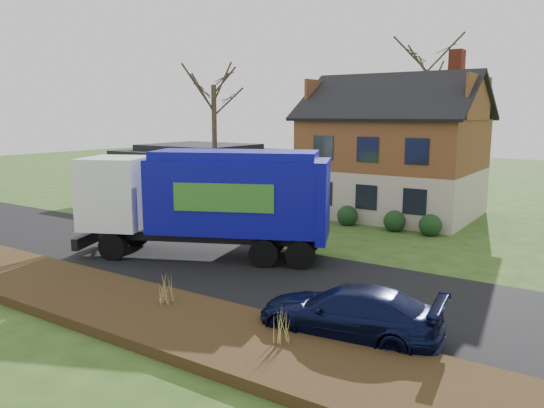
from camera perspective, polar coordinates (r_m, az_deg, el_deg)
The scene contains 12 objects.
ground at distance 21.05m, azimuth -6.58°, elevation -6.44°, with size 120.00×120.00×0.00m, color #2B4617.
road at distance 21.04m, azimuth -6.58°, elevation -6.41°, with size 80.00×7.00×0.02m, color black.
mulch_verge at distance 17.51m, azimuth -18.03°, elevation -9.71°, with size 80.00×3.50×0.30m, color black.
main_house at distance 31.56m, azimuth 12.09°, elevation 6.21°, with size 12.95×8.95×9.26m.
ranch_house at distance 38.12m, azimuth -7.77°, elevation 3.56°, with size 9.80×8.20×3.70m.
garbage_truck at distance 21.58m, azimuth -6.71°, elevation 0.82°, with size 10.42×6.69×4.37m.
silver_sedan at distance 27.68m, azimuth -12.32°, elevation -1.25°, with size 1.44×4.13×1.36m, color #B9BDC1.
navy_wagon at distance 14.23m, azimuth 8.25°, elevation -11.48°, with size 1.98×4.86×1.41m, color black.
tree_front_west at distance 33.30m, azimuth -6.34°, elevation 14.53°, with size 3.54×3.54×10.52m.
tree_back at distance 38.12m, azimuth 16.45°, elevation 15.33°, with size 3.72×3.72×11.78m.
grass_clump_mid at distance 16.07m, azimuth -11.54°, elevation -8.74°, with size 0.36×0.29×0.99m.
grass_clump_east at distance 13.23m, azimuth 1.16°, elevation -12.94°, with size 0.35×0.29×0.87m.
Camera 1 is at (13.15, -15.36, 5.82)m, focal length 35.00 mm.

